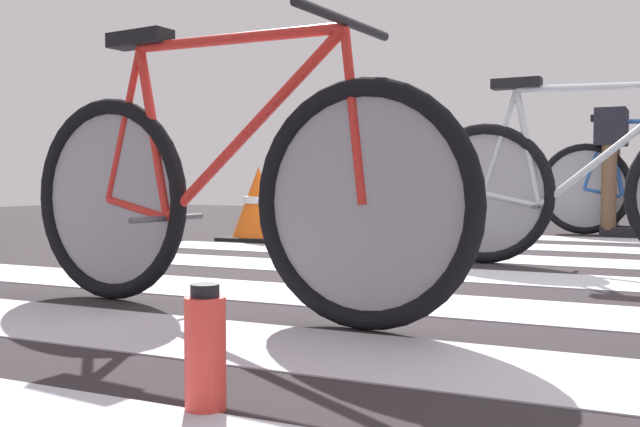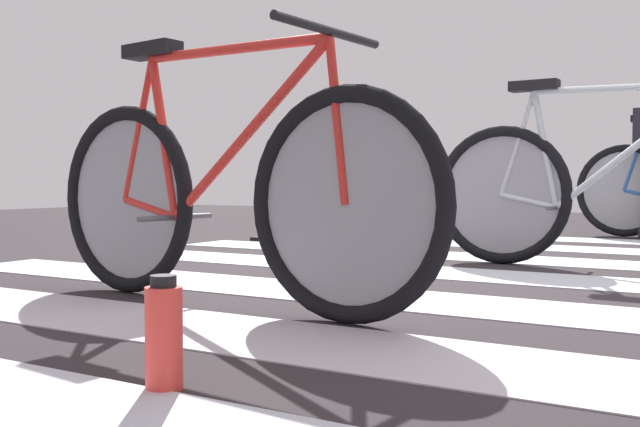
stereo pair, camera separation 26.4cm
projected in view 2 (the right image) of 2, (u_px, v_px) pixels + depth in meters
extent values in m
cube|color=#2A2427|center=(568.00, 279.00, 3.17)|extent=(18.00, 14.00, 0.02)
cube|color=#BDB4C0|center=(455.00, 361.00, 1.68)|extent=(5.20, 0.44, 0.00)
cube|color=silver|center=(492.00, 307.00, 2.40)|extent=(5.20, 0.44, 0.00)
cube|color=silver|center=(563.00, 281.00, 3.04)|extent=(5.20, 0.44, 0.00)
cube|color=#B7BDC3|center=(601.00, 264.00, 3.66)|extent=(5.20, 0.44, 0.00)
cube|color=#B6B7C9|center=(625.00, 251.00, 4.32)|extent=(5.20, 0.44, 0.00)
cube|color=#B8BDC3|center=(633.00, 242.00, 4.99)|extent=(5.20, 0.44, 0.00)
torus|color=black|center=(126.00, 200.00, 2.72)|extent=(0.72, 0.14, 0.72)
torus|color=black|center=(346.00, 205.00, 2.12)|extent=(0.72, 0.14, 0.72)
cylinder|color=gray|center=(126.00, 200.00, 2.72)|extent=(0.60, 0.08, 0.61)
cylinder|color=gray|center=(346.00, 205.00, 2.12)|extent=(0.60, 0.08, 0.61)
cylinder|color=red|center=(232.00, 49.00, 2.37)|extent=(0.80, 0.13, 0.05)
cylinder|color=red|center=(246.00, 136.00, 2.34)|extent=(0.70, 0.12, 0.59)
cylinder|color=red|center=(164.00, 137.00, 2.58)|extent=(0.16, 0.05, 0.59)
cylinder|color=red|center=(150.00, 208.00, 2.64)|extent=(0.29, 0.06, 0.09)
cylinder|color=red|center=(139.00, 131.00, 2.66)|extent=(0.19, 0.05, 0.53)
cylinder|color=red|center=(338.00, 121.00, 2.12)|extent=(0.09, 0.04, 0.50)
cube|color=black|center=(152.00, 50.00, 2.60)|extent=(0.25, 0.12, 0.05)
cylinder|color=black|center=(329.00, 31.00, 2.13)|extent=(0.09, 0.52, 0.03)
cylinder|color=#4C4C51|center=(176.00, 217.00, 2.56)|extent=(0.06, 0.34, 0.02)
torus|color=black|center=(502.00, 195.00, 3.67)|extent=(0.72, 0.09, 0.72)
cylinder|color=gray|center=(502.00, 195.00, 3.67)|extent=(0.61, 0.04, 0.61)
cylinder|color=#B0B9BF|center=(619.00, 88.00, 3.35)|extent=(0.80, 0.07, 0.05)
cylinder|color=#B0B9BF|center=(632.00, 149.00, 3.33)|extent=(0.70, 0.07, 0.59)
cylinder|color=#B0B9BF|center=(545.00, 149.00, 3.54)|extent=(0.15, 0.04, 0.59)
cylinder|color=#B0B9BF|center=(529.00, 201.00, 3.60)|extent=(0.29, 0.04, 0.09)
cylinder|color=#B0B9BF|center=(518.00, 144.00, 3.62)|extent=(0.19, 0.03, 0.53)
cube|color=black|center=(534.00, 86.00, 3.56)|extent=(0.24, 0.10, 0.05)
cylinder|color=#4C4C51|center=(557.00, 208.00, 3.52)|extent=(0.04, 0.34, 0.02)
torus|color=black|center=(624.00, 191.00, 5.49)|extent=(0.72, 0.09, 0.72)
cylinder|color=gray|center=(624.00, 191.00, 5.49)|extent=(0.61, 0.03, 0.61)
cylinder|color=#2756A6|center=(636.00, 157.00, 5.44)|extent=(0.19, 0.03, 0.53)
cylinder|color=#E13B33|center=(164.00, 338.00, 1.45)|extent=(0.08, 0.08, 0.21)
cylinder|color=black|center=(163.00, 281.00, 1.45)|extent=(0.05, 0.05, 0.02)
cube|color=black|center=(293.00, 238.00, 5.23)|extent=(0.45, 0.45, 0.02)
cone|color=#EA5B14|center=(293.00, 204.00, 5.22)|extent=(0.40, 0.40, 0.52)
cylinder|color=white|center=(293.00, 201.00, 5.22)|extent=(0.22, 0.22, 0.05)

